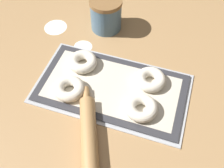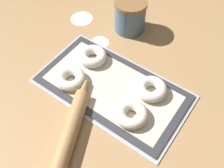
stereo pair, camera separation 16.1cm
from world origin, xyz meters
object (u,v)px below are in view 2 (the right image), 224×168
Objects in this scene: bagel_front_left at (71,78)px; rolling_pin at (67,139)px; baking_tray at (112,88)px; bagel_back_right at (151,89)px; bagel_front_right at (131,114)px; bagel_back_left at (93,56)px; flour_canister at (130,15)px.

rolling_pin is at bearing -51.82° from bagel_front_left.
bagel_back_right is at bearing 26.43° from baking_tray.
bagel_front_left is 0.25m from bagel_front_right.
bagel_back_left is (-0.00, 0.13, 0.00)m from bagel_front_left.
baking_tray is at bearing -67.46° from flour_canister.
rolling_pin reaches higher than bagel_back_right.
rolling_pin is (0.13, -0.54, -0.04)m from flour_canister.
bagel_front_right is 0.78× the size of flour_canister.
flour_canister is (-0.12, 0.30, 0.06)m from baking_tray.
bagel_front_left and bagel_back_right have the same top height.
baking_tray is 0.15m from bagel_front_left.
bagel_back_left is at bearing 154.89° from baking_tray.
bagel_back_left is at bearing 114.95° from rolling_pin.
flour_canister is at bearing 135.72° from bagel_back_right.
bagel_back_right is 0.78× the size of flour_canister.
bagel_front_left is 1.00× the size of bagel_back_left.
baking_tray is 5.00× the size of bagel_front_right.
bagel_front_left and bagel_front_right have the same top height.
bagel_front_left is at bearing -91.09° from flour_canister.
baking_tray is 5.00× the size of bagel_back_left.
bagel_front_left reaches higher than baking_tray.
rolling_pin is (-0.11, -0.30, -0.00)m from bagel_back_right.
bagel_back_right is 0.32m from rolling_pin.
bagel_front_left is 0.13m from bagel_back_left.
bagel_back_left is 0.33m from rolling_pin.
rolling_pin is at bearing -76.29° from flour_canister.
baking_tray is 1.30× the size of rolling_pin.
flour_canister is (0.01, 0.24, 0.04)m from bagel_back_left.
bagel_front_right is (0.12, -0.06, 0.03)m from baking_tray.
bagel_front_right and bagel_back_right have the same top height.
bagel_back_left is 0.25m from bagel_back_right.
bagel_front_right is 1.00× the size of bagel_back_right.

